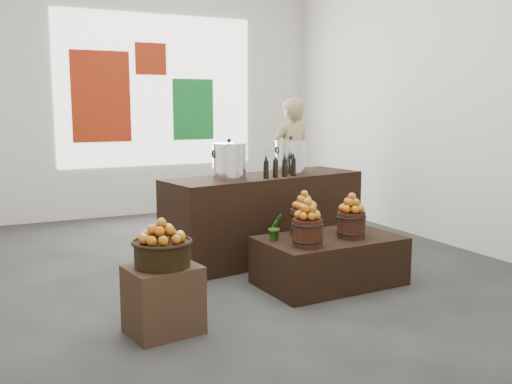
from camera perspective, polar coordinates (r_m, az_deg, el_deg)
name	(u,v)px	position (r m, az deg, el deg)	size (l,w,h in m)	color
ground	(225,268)	(6.32, -3.15, -7.59)	(7.00, 7.00, 0.00)	#3C3D3A
back_wall	(139,91)	(9.40, -11.65, 9.90)	(6.00, 0.04, 4.00)	silver
back_opening	(157,91)	(9.46, -9.83, 9.94)	(3.20, 0.02, 2.40)	white
deco_red_left	(101,97)	(9.24, -15.24, 9.18)	(0.90, 0.04, 1.40)	#9B240B
deco_green_right	(193,109)	(9.63, -6.30, 8.20)	(0.70, 0.04, 1.00)	#12742B
deco_red_upper	(151,59)	(9.45, -10.49, 12.96)	(0.50, 0.04, 0.50)	#9B240B
crate	(163,300)	(4.58, -9.25, -10.57)	(0.54, 0.44, 0.54)	#473221
wicker_basket	(162,254)	(4.47, -9.37, -6.15)	(0.43, 0.43, 0.19)	black
apples_in_basket	(162,230)	(4.43, -9.42, -3.81)	(0.33, 0.33, 0.18)	#8C0406
display_table	(329,261)	(5.76, 7.33, -6.82)	(1.38, 0.85, 0.48)	black
apple_bucket_front_left	(308,233)	(5.30, 5.18, -4.06)	(0.28, 0.28, 0.25)	#3C1A10
apples_in_bucket_front_left	(308,209)	(5.25, 5.22, -1.73)	(0.21, 0.21, 0.19)	#8C0406
apple_bucket_front_right	(351,225)	(5.69, 9.50, -3.25)	(0.28, 0.28, 0.25)	#3C1A10
apples_in_bucket_front_right	(352,203)	(5.65, 9.55, -1.07)	(0.21, 0.21, 0.19)	#8C0406
apple_bucket_rear	(304,221)	(5.80, 4.82, -2.95)	(0.28, 0.28, 0.25)	#3C1A10
apples_in_bucket_rear	(304,200)	(5.76, 4.85, -0.81)	(0.21, 0.21, 0.19)	#8C0406
herb_garnish_right	(348,218)	(6.03, 9.21, -2.61)	(0.22, 0.19, 0.25)	#245E13
herb_garnish_left	(275,227)	(5.50, 1.96, -3.51)	(0.14, 0.12, 0.26)	#245E13
counter	(265,217)	(6.62, 0.87, -2.50)	(2.38, 0.76, 0.97)	black
stock_pot_left	(229,162)	(6.24, -2.70, 3.04)	(0.37, 0.37, 0.37)	silver
stock_pot_center	(290,158)	(6.75, 3.46, 3.46)	(0.37, 0.37, 0.37)	silver
oil_cruets	(278,165)	(6.34, 2.18, 2.69)	(0.35, 0.06, 0.27)	black
shopper	(291,162)	(8.43, 3.49, 3.01)	(0.69, 0.45, 1.88)	#99865E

